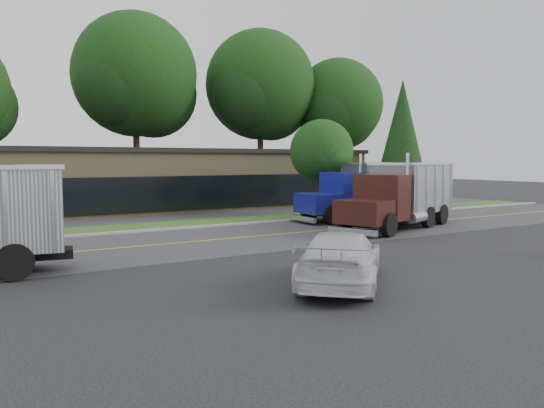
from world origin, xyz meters
The scene contains 15 objects.
ground centered at (0.00, 0.00, 0.00)m, with size 140.00×140.00×0.00m, color #323237.
road centered at (0.00, 9.00, 0.00)m, with size 60.00×8.00×0.02m, color #4B4B50.
center_line centered at (0.00, 9.00, 0.00)m, with size 60.00×0.12×0.01m, color gold.
curb centered at (0.00, 13.20, 0.00)m, with size 60.00×0.30×0.12m, color #9E9E99.
grass_verge centered at (0.00, 15.00, 0.00)m, with size 60.00×3.40×0.03m, color #326221.
far_parking centered at (0.00, 20.00, 0.00)m, with size 60.00×7.00×0.02m, color #4B4B50.
strip_mall centered at (2.00, 26.00, 2.00)m, with size 32.00×12.00×4.00m, color #95855B.
tree_far_c centered at (4.17, 34.14, 10.37)m, with size 11.39×10.72×16.25m.
tree_far_d centered at (16.17, 33.14, 10.26)m, with size 11.27×10.61×16.07m.
tree_far_e centered at (24.15, 31.12, 8.80)m, with size 9.67×9.10×13.80m.
evergreen_right centered at (20.00, 18.00, 5.35)m, with size 4.28×4.28×9.73m.
tree_verge centered at (10.06, 15.05, 3.87)m, with size 4.27×4.02×6.09m.
dump_truck_blue centered at (10.94, 11.49, 1.80)m, with size 8.31×3.06×3.36m.
dump_truck_maroon centered at (9.95, 7.90, 1.81)m, with size 9.03×5.20×3.36m.
rally_car centered at (-0.86, -0.44, 0.77)m, with size 2.15×5.28×1.53m, color silver.
Camera 1 is at (-10.24, -12.05, 3.54)m, focal length 35.00 mm.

